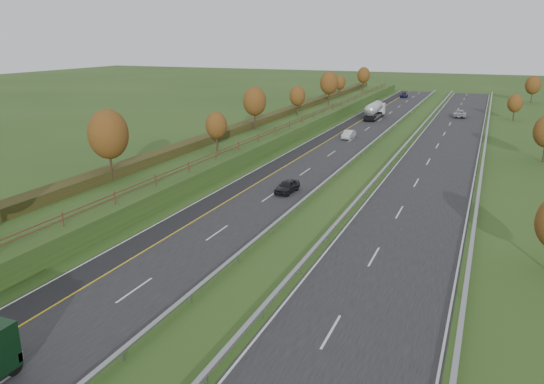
{
  "coord_description": "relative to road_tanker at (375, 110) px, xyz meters",
  "views": [
    {
      "loc": [
        22.6,
        -15.9,
        16.75
      ],
      "look_at": [
        3.65,
        29.95,
        2.2
      ],
      "focal_mm": 35.0,
      "sensor_mm": 36.0,
      "label": 1
    }
  ],
  "objects": [
    {
      "name": "lane_markings",
      "position": [
        6.73,
        -36.95,
        -1.81
      ],
      "size": [
        26.75,
        200.0,
        0.01
      ],
      "color": "silver",
      "rests_on": "near_carriageway"
    },
    {
      "name": "median_barrier_near",
      "position": [
        6.03,
        -36.83,
        -1.25
      ],
      "size": [
        0.32,
        200.0,
        0.71
      ],
      "color": "gray",
      "rests_on": "ground"
    },
    {
      "name": "car_oncoming",
      "position": [
        16.7,
        8.92,
        -1.04
      ],
      "size": [
        2.86,
        5.77,
        1.57
      ],
      "primitive_type": "imported",
      "rotation": [
        0.0,
        0.0,
        3.19
      ],
      "color": "#A8A8AC",
      "rests_on": "far_carriageway"
    },
    {
      "name": "car_silver_mid",
      "position": [
        0.82,
        -24.99,
        -1.12
      ],
      "size": [
        1.6,
        4.33,
        1.41
      ],
      "primitive_type": "imported",
      "rotation": [
        0.0,
        0.0,
        -0.03
      ],
      "color": "silver",
      "rests_on": "near_carriageway"
    },
    {
      "name": "far_carriageway",
      "position": [
        16.83,
        -36.83,
        -1.84
      ],
      "size": [
        10.5,
        200.0,
        0.04
      ],
      "primitive_type": "cube",
      "color": "black",
      "rests_on": "ground"
    },
    {
      "name": "trees_far",
      "position": [
        30.13,
        -7.62,
        2.38
      ],
      "size": [
        8.45,
        118.6,
        7.12
      ],
      "color": "#2D2116",
      "rests_on": "ground"
    },
    {
      "name": "road_tanker",
      "position": [
        0.0,
        0.0,
        0.0
      ],
      "size": [
        2.4,
        11.22,
        3.46
      ],
      "color": "silver",
      "rests_on": "near_carriageway"
    },
    {
      "name": "hedge_left",
      "position": [
        -14.67,
        -36.83,
        0.69
      ],
      "size": [
        2.2,
        180.0,
        1.1
      ],
      "primitive_type": "cube",
      "color": "#2F3315",
      "rests_on": "embankment_left"
    },
    {
      "name": "trees_left",
      "position": [
        -12.31,
        -40.2,
        4.51
      ],
      "size": [
        6.64,
        164.3,
        7.66
      ],
      "color": "#2D2116",
      "rests_on": "embankment_left"
    },
    {
      "name": "car_dark_near",
      "position": [
        2.8,
        -59.56,
        -1.12
      ],
      "size": [
        1.95,
        4.24,
        1.41
      ],
      "primitive_type": "imported",
      "rotation": [
        0.0,
        0.0,
        -0.07
      ],
      "color": "black",
      "rests_on": "near_carriageway"
    },
    {
      "name": "median_barrier_far",
      "position": [
        11.13,
        -36.83,
        -1.25
      ],
      "size": [
        0.32,
        200.0,
        0.71
      ],
      "color": "gray",
      "rests_on": "ground"
    },
    {
      "name": "car_small_far",
      "position": [
        -0.72,
        43.88,
        -1.14
      ],
      "size": [
        2.21,
        4.82,
        1.37
      ],
      "primitive_type": "imported",
      "rotation": [
        0.0,
        0.0,
        0.06
      ],
      "color": "#16133C",
      "rests_on": "near_carriageway"
    },
    {
      "name": "embankment_left",
      "position": [
        -12.67,
        -36.83,
        -0.86
      ],
      "size": [
        12.0,
        200.0,
        2.0
      ],
      "primitive_type": "cube",
      "color": "#2A4819",
      "rests_on": "ground"
    },
    {
      "name": "ground",
      "position": [
        8.33,
        -41.83,
        -1.86
      ],
      "size": [
        400.0,
        400.0,
        0.0
      ],
      "primitive_type": "plane",
      "color": "#2A4819",
      "rests_on": "ground"
    },
    {
      "name": "hard_shoulder",
      "position": [
        -3.42,
        -36.83,
        -1.84
      ],
      "size": [
        3.0,
        200.0,
        0.04
      ],
      "primitive_type": "cube",
      "color": "black",
      "rests_on": "ground"
    },
    {
      "name": "outer_barrier_far",
      "position": [
        22.63,
        -36.83,
        -1.25
      ],
      "size": [
        0.32,
        200.0,
        0.71
      ],
      "color": "gray",
      "rests_on": "ground"
    },
    {
      "name": "near_carriageway",
      "position": [
        0.33,
        -36.83,
        -1.84
      ],
      "size": [
        10.5,
        200.0,
        0.04
      ],
      "primitive_type": "cube",
      "color": "black",
      "rests_on": "ground"
    },
    {
      "name": "fence_left",
      "position": [
        -8.17,
        -37.24,
        0.87
      ],
      "size": [
        0.12,
        189.06,
        1.2
      ],
      "color": "#422B19",
      "rests_on": "embankment_left"
    }
  ]
}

